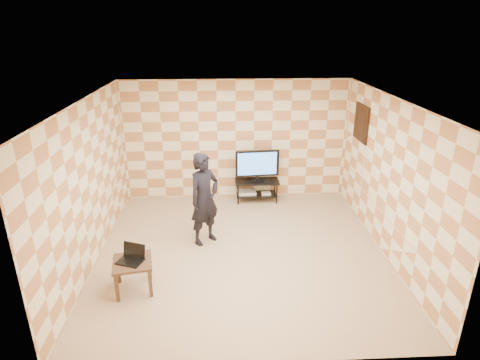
% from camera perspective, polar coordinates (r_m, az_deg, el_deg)
% --- Properties ---
extents(floor, '(5.00, 5.00, 0.00)m').
position_cam_1_polar(floor, '(7.25, 0.25, -10.24)').
color(floor, tan).
rests_on(floor, ground).
extents(wall_back, '(5.00, 0.02, 2.70)m').
position_cam_1_polar(wall_back, '(9.01, -0.62, 5.64)').
color(wall_back, beige).
rests_on(wall_back, ground).
extents(wall_front, '(5.00, 0.02, 2.70)m').
position_cam_1_polar(wall_front, '(4.43, 2.10, -12.44)').
color(wall_front, beige).
rests_on(wall_front, ground).
extents(wall_left, '(0.02, 5.00, 2.70)m').
position_cam_1_polar(wall_left, '(6.97, -20.71, -0.67)').
color(wall_left, beige).
rests_on(wall_left, ground).
extents(wall_right, '(0.02, 5.00, 2.70)m').
position_cam_1_polar(wall_right, '(7.22, 20.50, 0.10)').
color(wall_right, beige).
rests_on(wall_right, ground).
extents(ceiling, '(5.00, 5.00, 0.02)m').
position_cam_1_polar(ceiling, '(6.26, 0.29, 11.24)').
color(ceiling, white).
rests_on(ceiling, wall_back).
extents(wall_art, '(0.04, 0.72, 0.72)m').
position_cam_1_polar(wall_art, '(8.41, 16.86, 7.78)').
color(wall_art, black).
rests_on(wall_art, wall_right).
extents(tv_stand, '(0.98, 0.44, 0.50)m').
position_cam_1_polar(tv_stand, '(9.07, 2.41, -0.85)').
color(tv_stand, black).
rests_on(tv_stand, floor).
extents(tv, '(0.97, 0.21, 0.71)m').
position_cam_1_polar(tv, '(8.88, 2.47, 2.27)').
color(tv, black).
rests_on(tv, tv_stand).
extents(dvd_player, '(0.42, 0.31, 0.07)m').
position_cam_1_polar(dvd_player, '(9.14, 0.95, -1.73)').
color(dvd_player, silver).
rests_on(dvd_player, tv_stand).
extents(game_console, '(0.21, 0.16, 0.05)m').
position_cam_1_polar(game_console, '(9.12, 3.72, -1.91)').
color(game_console, silver).
rests_on(game_console, tv_stand).
extents(side_table, '(0.66, 0.66, 0.50)m').
position_cam_1_polar(side_table, '(6.36, -15.02, -11.75)').
color(side_table, '#352318').
rests_on(side_table, floor).
extents(laptop, '(0.44, 0.40, 0.24)m').
position_cam_1_polar(laptop, '(6.30, -15.15, -10.57)').
color(laptop, black).
rests_on(laptop, side_table).
extents(person, '(0.74, 0.72, 1.72)m').
position_cam_1_polar(person, '(7.23, -5.08, -2.73)').
color(person, black).
rests_on(person, floor).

